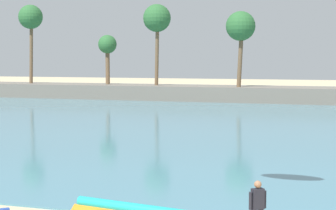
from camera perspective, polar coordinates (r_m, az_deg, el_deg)
sea at (r=61.53m, az=9.17°, el=0.01°), size 220.00×88.74×0.06m
palm_headland at (r=65.81m, az=8.82°, el=2.08°), size 104.52×6.05×12.17m
person_at_waterline at (r=16.07m, az=9.14°, el=-10.33°), size 0.45×0.38×1.67m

